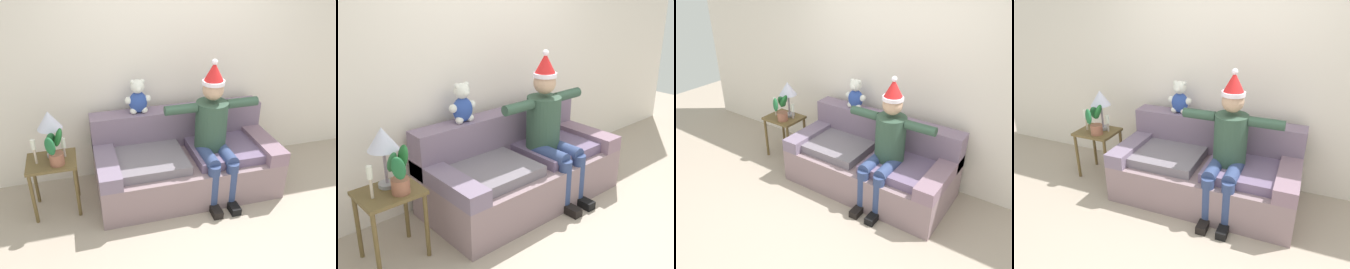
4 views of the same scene
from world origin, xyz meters
The scene contains 10 objects.
ground_plane centered at (0.00, 0.00, 0.00)m, with size 10.00×10.00×0.00m, color tan.
back_wall centered at (0.00, 1.55, 1.35)m, with size 7.00×0.10×2.70m, color silver.
couch centered at (0.00, 1.01, 0.33)m, with size 1.97×0.94×0.85m.
person_seated centered at (0.26, 0.84, 0.76)m, with size 1.02×0.77×1.50m.
teddy_bear centered at (-0.45, 1.30, 1.02)m, with size 0.29×0.17×0.38m.
side_table centered at (-1.41, 0.96, 0.48)m, with size 0.48×0.40×0.60m.
table_lamp centered at (-1.37, 1.04, 0.98)m, with size 0.24×0.24×0.49m.
potted_plant centered at (-1.35, 0.86, 0.78)m, with size 0.21×0.26×0.39m.
candle_tall centered at (-1.54, 0.94, 0.77)m, with size 0.04×0.04×0.26m.
candle_short centered at (-1.27, 1.00, 0.73)m, with size 0.04×0.04×0.21m.
Camera 2 is at (-2.53, -1.70, 2.12)m, focal length 43.34 mm.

